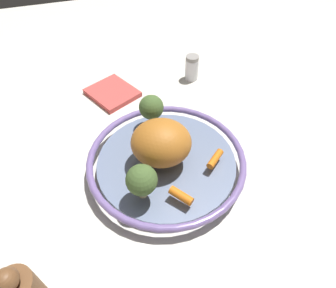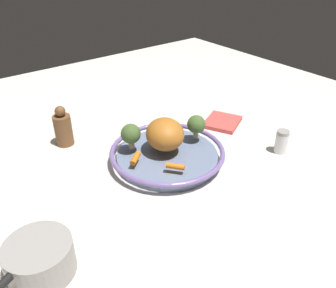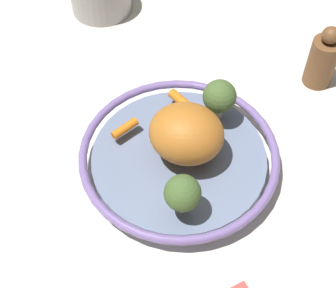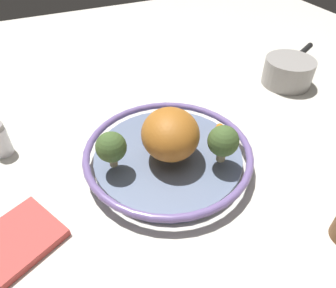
# 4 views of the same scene
# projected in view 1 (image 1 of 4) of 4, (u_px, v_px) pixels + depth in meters

# --- Properties ---
(ground_plane) EXTENTS (2.01, 2.01, 0.00)m
(ground_plane) POSITION_uv_depth(u_px,v_px,m) (166.00, 168.00, 0.64)
(ground_plane) COLOR silver
(serving_bowl) EXTENTS (0.33, 0.33, 0.04)m
(serving_bowl) POSITION_uv_depth(u_px,v_px,m) (166.00, 162.00, 0.63)
(serving_bowl) COLOR slate
(serving_bowl) RESTS_ON ground_plane
(roast_chicken_piece) EXTENTS (0.15, 0.14, 0.09)m
(roast_chicken_piece) POSITION_uv_depth(u_px,v_px,m) (161.00, 141.00, 0.58)
(roast_chicken_piece) COLOR #B96C25
(roast_chicken_piece) RESTS_ON serving_bowl
(baby_carrot_left) EXTENTS (0.04, 0.05, 0.02)m
(baby_carrot_left) POSITION_uv_depth(u_px,v_px,m) (181.00, 196.00, 0.54)
(baby_carrot_left) COLOR orange
(baby_carrot_left) RESTS_ON serving_bowl
(baby_carrot_near_rim) EXTENTS (0.05, 0.04, 0.02)m
(baby_carrot_near_rim) POSITION_uv_depth(u_px,v_px,m) (215.00, 159.00, 0.60)
(baby_carrot_near_rim) COLOR orange
(baby_carrot_near_rim) RESTS_ON serving_bowl
(broccoli_floret_large) EXTENTS (0.06, 0.06, 0.07)m
(broccoli_floret_large) POSITION_uv_depth(u_px,v_px,m) (142.00, 180.00, 0.51)
(broccoli_floret_large) COLOR tan
(broccoli_floret_large) RESTS_ON serving_bowl
(broccoli_floret_small) EXTENTS (0.06, 0.06, 0.07)m
(broccoli_floret_small) POSITION_uv_depth(u_px,v_px,m) (153.00, 107.00, 0.65)
(broccoli_floret_small) COLOR tan
(broccoli_floret_small) RESTS_ON serving_bowl
(salt_shaker) EXTENTS (0.04, 0.04, 0.07)m
(salt_shaker) POSITION_uv_depth(u_px,v_px,m) (192.00, 68.00, 0.85)
(salt_shaker) COLOR white
(salt_shaker) RESTS_ON ground_plane
(dish_towel) EXTENTS (0.15, 0.16, 0.01)m
(dish_towel) POSITION_uv_depth(u_px,v_px,m) (112.00, 93.00, 0.82)
(dish_towel) COLOR #D14C47
(dish_towel) RESTS_ON ground_plane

